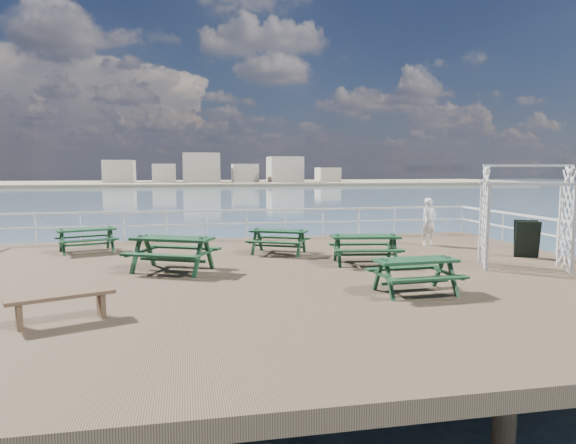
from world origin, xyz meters
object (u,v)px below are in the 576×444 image
Objects in this scene: picnic_table_a at (86,235)px; picnic_table_e at (415,268)px; picnic_table_c at (365,243)px; picnic_table_d at (173,247)px; flat_bench_far at (61,301)px; trellis_arbor at (525,223)px; person at (429,222)px; picnic_table_b at (279,237)px.

picnic_table_a is 10.47m from picnic_table_e.
picnic_table_e is at bearing -60.60° from picnic_table_a.
picnic_table_c reaches higher than picnic_table_a.
picnic_table_d reaches higher than flat_bench_far.
trellis_arbor reaches higher than flat_bench_far.
picnic_table_c is at bearing -43.27° from picnic_table_a.
person is (11.19, -0.78, 0.27)m from picnic_table_a.
picnic_table_e is 6.84m from flat_bench_far.
trellis_arbor reaches higher than person.
person is (8.46, 2.84, 0.17)m from picnic_table_d.
picnic_table_b is 5.38m from person.
picnic_table_d is 0.93× the size of trellis_arbor.
flat_bench_far is 11.15m from trellis_arbor.
flat_bench_far is at bearing -142.35° from trellis_arbor.
flat_bench_far is (0.98, -7.76, -0.16)m from picnic_table_a.
flat_bench_far is at bearing -176.06° from picnic_table_e.
trellis_arbor is at bearing 16.59° from picnic_table_d.
picnic_table_b is at bearing 106.82° from picnic_table_e.
picnic_table_a reaches higher than picnic_table_e.
picnic_table_a is 6.06m from picnic_table_b.
person is (3.30, 2.85, 0.24)m from picnic_table_c.
picnic_table_a is at bearing 164.18° from picnic_table_c.
picnic_table_e is at bearing -83.00° from picnic_table_c.
person is (3.41, 6.23, 0.28)m from picnic_table_e.
picnic_table_b is 1.32× the size of person.
flat_bench_far is at bearing -87.45° from picnic_table_d.
picnic_table_e is (-0.11, -3.38, -0.04)m from picnic_table_c.
picnic_table_c is 4.37m from person.
trellis_arbor reaches higher than picnic_table_a.
trellis_arbor is (11.76, -5.02, 0.67)m from picnic_table_a.
person reaches higher than picnic_table_a.
picnic_table_b is 1.21× the size of flat_bench_far.
picnic_table_a is 1.17× the size of picnic_table_e.
picnic_table_c is at bearing 9.27° from flat_bench_far.
person is at bearing 33.91° from picnic_table_b.
trellis_arbor is (5.90, -3.51, 0.68)m from picnic_table_b.
picnic_table_e is at bearing -15.30° from flat_bench_far.
picnic_table_c is 4.17m from trellis_arbor.
picnic_table_a is 0.97× the size of picnic_table_b.
flat_bench_far is 1.09× the size of person.
picnic_table_d is at bearing -173.83° from person.
person is at bearing 49.58° from picnic_table_c.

